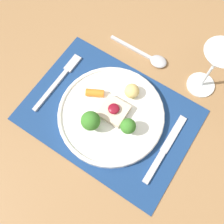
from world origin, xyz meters
TOP-DOWN VIEW (x-y plane):
  - ground_plane at (0.00, 0.00)m, footprint 8.00×8.00m
  - dining_table at (0.00, 0.00)m, footprint 1.26×1.10m
  - placemat at (0.00, 0.00)m, footprint 0.45×0.33m
  - dinner_plate at (0.01, 0.00)m, footprint 0.29×0.29m
  - fork at (-0.18, 0.02)m, footprint 0.02×0.21m
  - knife at (0.17, -0.01)m, footprint 0.02×0.21m
  - spoon at (0.01, 0.22)m, footprint 0.19×0.04m
  - wine_glass_near at (0.17, 0.22)m, footprint 0.09×0.09m

SIDE VIEW (x-z plane):
  - ground_plane at x=0.00m, z-range 0.00..0.00m
  - dining_table at x=0.00m, z-range 0.29..1.04m
  - placemat at x=0.00m, z-range 0.75..0.75m
  - spoon at x=0.01m, z-range 0.75..0.76m
  - fork at x=-0.18m, z-range 0.75..0.76m
  - knife at x=0.17m, z-range 0.75..0.76m
  - dinner_plate at x=0.01m, z-range 0.73..0.81m
  - wine_glass_near at x=0.17m, z-range 0.79..0.96m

